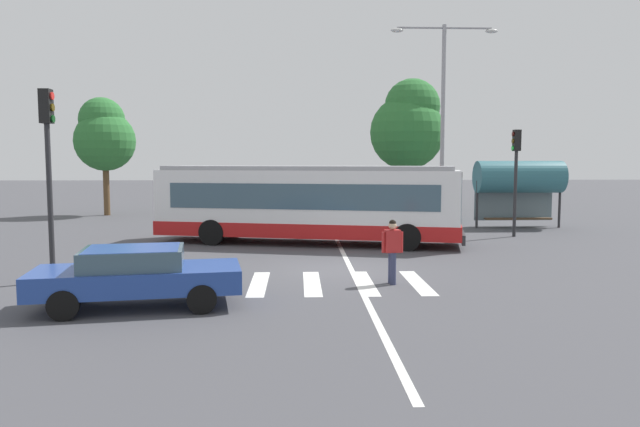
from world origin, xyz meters
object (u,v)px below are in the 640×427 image
(twin_arm_street_lamp, at_px, (443,105))
(parked_car_teal, at_px, (428,206))
(pedestrian_crossing_street, at_px, (392,248))
(traffic_light_near_corner, at_px, (48,155))
(parked_car_white, at_px, (279,206))
(city_transit_bus, at_px, (307,203))
(parked_car_red, at_px, (328,206))
(parked_car_blue, at_px, (381,206))
(foreground_sedan, at_px, (137,274))
(bus_stop_shelter, at_px, (519,178))
(background_tree_right, at_px, (408,125))
(background_tree_left, at_px, (104,135))
(traffic_light_far_corner, at_px, (516,165))

(twin_arm_street_lamp, bearing_deg, parked_car_teal, 86.44)
(pedestrian_crossing_street, relative_size, traffic_light_near_corner, 0.33)
(parked_car_white, relative_size, twin_arm_street_lamp, 0.47)
(city_transit_bus, height_order, parked_car_teal, city_transit_bus)
(parked_car_teal, xyz_separation_m, traffic_light_near_corner, (-13.84, -16.19, 2.66))
(pedestrian_crossing_street, bearing_deg, parked_car_red, 92.81)
(parked_car_white, relative_size, parked_car_blue, 1.01)
(city_transit_bus, relative_size, pedestrian_crossing_street, 7.11)
(pedestrian_crossing_street, relative_size, foreground_sedan, 0.36)
(parked_car_white, relative_size, bus_stop_shelter, 1.09)
(pedestrian_crossing_street, height_order, parked_car_teal, pedestrian_crossing_street)
(parked_car_white, bearing_deg, twin_arm_street_lamp, -26.71)
(twin_arm_street_lamp, xyz_separation_m, background_tree_right, (0.43, 11.08, -0.31))
(parked_car_white, distance_m, twin_arm_street_lamp, 10.31)
(parked_car_blue, height_order, traffic_light_near_corner, traffic_light_near_corner)
(foreground_sedan, height_order, bus_stop_shelter, bus_stop_shelter)
(parked_car_blue, distance_m, background_tree_right, 8.97)
(parked_car_red, bearing_deg, parked_car_white, 178.19)
(city_transit_bus, relative_size, foreground_sedan, 2.58)
(parked_car_red, bearing_deg, background_tree_right, 51.38)
(city_transit_bus, distance_m, bus_stop_shelter, 11.53)
(traffic_light_near_corner, distance_m, background_tree_left, 20.21)
(pedestrian_crossing_street, relative_size, parked_car_blue, 0.38)
(parked_car_white, xyz_separation_m, traffic_light_near_corner, (-5.62, -16.23, 2.66))
(city_transit_bus, height_order, twin_arm_street_lamp, twin_arm_street_lamp)
(background_tree_left, bearing_deg, city_transit_bus, -46.49)
(city_transit_bus, distance_m, parked_car_teal, 11.39)
(foreground_sedan, height_order, background_tree_left, background_tree_left)
(traffic_light_far_corner, bearing_deg, parked_car_teal, 106.13)
(foreground_sedan, relative_size, traffic_light_far_corner, 1.03)
(pedestrian_crossing_street, distance_m, parked_car_white, 17.22)
(background_tree_right, bearing_deg, pedestrian_crossing_street, -101.55)
(city_transit_bus, xyz_separation_m, parked_car_blue, (4.22, 9.18, -0.82))
(parked_car_teal, distance_m, traffic_light_far_corner, 7.96)
(parked_car_white, relative_size, background_tree_right, 0.53)
(foreground_sedan, bearing_deg, parked_car_white, 82.30)
(city_transit_bus, relative_size, parked_car_white, 2.67)
(city_transit_bus, distance_m, pedestrian_crossing_street, 8.04)
(foreground_sedan, height_order, traffic_light_far_corner, traffic_light_far_corner)
(background_tree_left, bearing_deg, foreground_sedan, -70.74)
(twin_arm_street_lamp, bearing_deg, parked_car_blue, 120.07)
(parked_car_red, xyz_separation_m, traffic_light_far_corner, (7.64, -7.28, 2.31))
(parked_car_blue, xyz_separation_m, background_tree_right, (2.79, 7.00, 4.85))
(parked_car_white, distance_m, bus_stop_shelter, 12.54)
(parked_car_teal, bearing_deg, background_tree_left, 169.70)
(pedestrian_crossing_street, distance_m, parked_car_blue, 17.05)
(background_tree_left, xyz_separation_m, background_tree_right, (18.85, 3.72, 0.85))
(parked_car_blue, height_order, background_tree_left, background_tree_left)
(pedestrian_crossing_street, bearing_deg, twin_arm_street_lamp, 70.86)
(city_transit_bus, relative_size, traffic_light_near_corner, 2.37)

